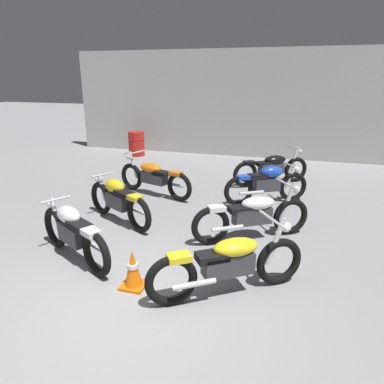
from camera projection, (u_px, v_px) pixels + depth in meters
name	position (u px, v px, depth m)	size (l,w,h in m)	color
ground_plane	(117.00, 312.00, 4.30)	(60.00, 60.00, 0.00)	gray
back_wall	(245.00, 104.00, 12.22)	(12.56, 0.24, 3.60)	#B2B2AD
motorcycle_left_row_0	(73.00, 232.00, 5.40)	(1.78, 1.03, 0.88)	black
motorcycle_left_row_1	(118.00, 200.00, 6.82)	(1.78, 1.04, 0.88)	black
motorcycle_left_row_2	(154.00, 177.00, 8.41)	(2.09, 0.92, 0.97)	black
motorcycle_right_row_0	(229.00, 262.00, 4.53)	(1.83, 1.35, 0.97)	black
motorcycle_right_row_1	(253.00, 215.00, 6.10)	(1.88, 1.27, 0.97)	black
motorcycle_right_row_2	(267.00, 183.00, 7.85)	(1.75, 1.10, 0.88)	black
motorcycle_right_row_3	(272.00, 168.00, 9.26)	(1.82, 1.36, 0.97)	black
oil_drum	(136.00, 144.00, 12.68)	(0.59, 0.59, 0.85)	red
traffic_cone	(133.00, 270.00, 4.74)	(0.32, 0.32, 0.54)	orange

